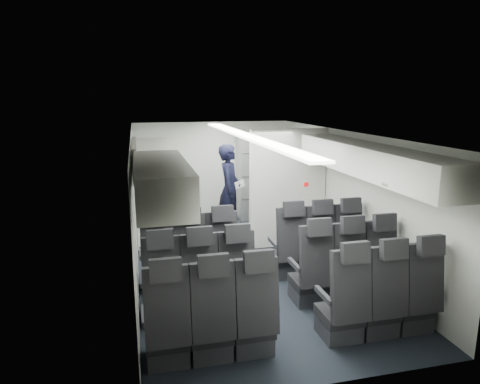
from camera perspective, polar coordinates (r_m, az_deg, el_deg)
name	(u,v)px	position (r m, az deg, el deg)	size (l,w,h in m)	color
cabin_shell	(246,199)	(6.68, 0.81, -0.95)	(3.41, 6.01, 2.16)	black
seat_row_front	(255,254)	(6.41, 1.99, -8.32)	(3.33, 0.56, 1.24)	black
seat_row_mid	(274,279)	(5.61, 4.51, -11.51)	(3.33, 0.56, 1.24)	black
seat_row_rear	(299,313)	(4.85, 7.93, -15.68)	(3.33, 0.56, 1.24)	black
overhead_bin_left_rear	(161,181)	(4.38, -10.46, 1.41)	(0.53, 1.80, 0.40)	silver
overhead_bin_left_front_open	(151,166)	(6.12, -11.79, 3.37)	(0.64, 1.70, 0.72)	#9E9E93
overhead_bin_right_rear	(406,170)	(5.32, 21.28, 2.73)	(0.53, 1.80, 0.40)	silver
overhead_bin_right_front	(338,152)	(6.81, 12.91, 5.28)	(0.53, 1.70, 0.40)	silver
bulkhead_partition	(288,188)	(7.73, 6.38, 0.47)	(1.40, 0.15, 2.13)	silver
galley_unit	(257,176)	(9.53, 2.26, 2.10)	(0.85, 0.52, 1.90)	#939399
boarding_door	(138,194)	(8.03, -13.42, -0.21)	(0.12, 1.27, 1.86)	silver
flight_attendant	(230,190)	(8.37, -1.40, 0.27)	(0.66, 0.43, 1.80)	black
carry_on_bag	(153,160)	(6.42, -11.50, 4.19)	(0.36, 0.25, 0.22)	black
papers	(240,184)	(8.34, -0.06, 1.02)	(0.20, 0.02, 0.14)	white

